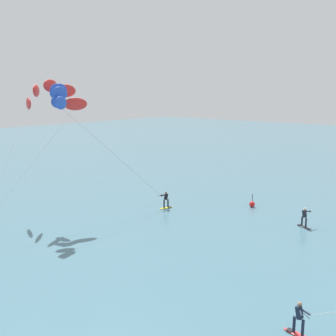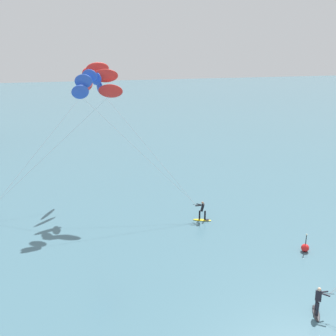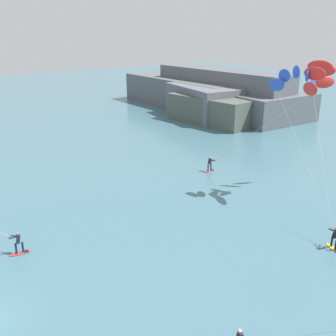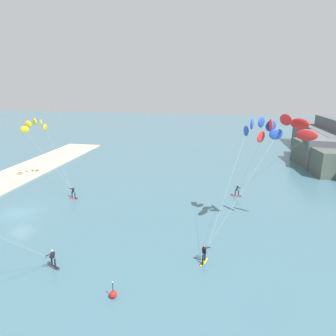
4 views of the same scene
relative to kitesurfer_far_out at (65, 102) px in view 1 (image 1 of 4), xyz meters
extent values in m
ellipsoid|color=red|center=(-4.25, -22.99, -10.22)|extent=(0.53, 1.53, 0.08)
cube|color=black|center=(-4.21, -22.58, -10.17)|extent=(0.32, 0.31, 0.02)
cylinder|color=#192338|center=(-4.28, -23.21, -9.79)|extent=(0.14, 0.14, 0.78)
cylinder|color=#192338|center=(-4.23, -22.77, -9.79)|extent=(0.14, 0.14, 0.78)
cube|color=#192338|center=(-4.25, -22.99, -9.10)|extent=(0.33, 0.35, 0.63)
sphere|color=#9E7051|center=(-4.25, -22.99, -8.68)|extent=(0.20, 0.20, 0.20)
cylinder|color=black|center=(-4.58, -23.43, -8.95)|extent=(0.35, 0.46, 0.03)
cylinder|color=#192338|center=(-4.33, -23.27, -8.92)|extent=(0.23, 0.61, 0.15)
cylinder|color=#192338|center=(-4.50, -23.15, -8.92)|extent=(0.56, 0.40, 0.15)
ellipsoid|color=#333338|center=(11.04, -17.05, -10.22)|extent=(0.91, 1.52, 0.08)
cube|color=black|center=(11.20, -16.67, -10.17)|extent=(0.37, 0.37, 0.02)
cylinder|color=black|center=(10.96, -17.26, -9.79)|extent=(0.14, 0.14, 0.78)
cylinder|color=black|center=(11.12, -16.85, -9.79)|extent=(0.14, 0.14, 0.78)
cube|color=black|center=(11.04, -17.05, -9.10)|extent=(0.40, 0.41, 0.63)
sphere|color=beige|center=(11.04, -17.05, -8.68)|extent=(0.20, 0.20, 0.20)
cylinder|color=black|center=(11.57, -17.20, -8.95)|extent=(0.54, 0.17, 0.03)
cylinder|color=black|center=(11.33, -17.02, -8.92)|extent=(0.61, 0.16, 0.15)
cylinder|color=black|center=(11.28, -17.23, -8.92)|extent=(0.54, 0.43, 0.15)
cylinder|color=#B2B2B7|center=(16.66, -17.25, -4.16)|extent=(10.19, 0.13, 9.59)
ellipsoid|color=yellow|center=(7.95, -4.55, -10.22)|extent=(1.54, 0.83, 0.08)
cube|color=black|center=(8.34, -4.68, -10.17)|extent=(0.36, 0.36, 0.02)
cylinder|color=black|center=(7.74, -4.48, -9.79)|extent=(0.14, 0.14, 0.78)
cylinder|color=black|center=(8.16, -4.62, -9.79)|extent=(0.14, 0.14, 0.78)
cube|color=black|center=(7.95, -4.55, -9.10)|extent=(0.40, 0.39, 0.63)
sphere|color=#9E7051|center=(7.95, -4.55, -8.68)|extent=(0.20, 0.20, 0.20)
cylinder|color=black|center=(7.47, -4.27, -8.95)|extent=(0.49, 0.30, 0.03)
cylinder|color=black|center=(7.65, -4.51, -8.92)|extent=(0.61, 0.17, 0.15)
cylinder|color=black|center=(7.76, -4.32, -8.92)|extent=(0.44, 0.53, 0.15)
ellipsoid|color=blue|center=(0.37, 1.63, 0.01)|extent=(0.67, 1.43, 1.10)
ellipsoid|color=blue|center=(0.07, 1.12, 0.76)|extent=(1.10, 1.30, 1.10)
ellipsoid|color=blue|center=(-0.43, 0.25, 1.05)|extent=(1.37, 0.97, 1.10)
ellipsoid|color=blue|center=(-0.93, -0.63, 0.76)|extent=(1.42, 0.49, 1.10)
ellipsoid|color=blue|center=(-1.22, -1.14, 0.01)|extent=(1.43, 0.67, 1.10)
cylinder|color=#B2B2B7|center=(3.92, -1.32, -4.62)|extent=(7.12, 5.93, 8.67)
cylinder|color=#B2B2B7|center=(3.12, -2.71, -4.62)|extent=(8.71, 3.15, 8.67)
ellipsoid|color=red|center=(1.19, 0.15, -0.16)|extent=(2.07, 1.14, 1.10)
ellipsoid|color=red|center=(0.86, 0.99, 0.98)|extent=(2.13, 0.36, 1.10)
ellipsoid|color=red|center=(0.29, 2.42, 1.43)|extent=(2.09, 1.08, 1.10)
ellipsoid|color=red|center=(-0.27, 3.86, 0.98)|extent=(1.75, 1.70, 1.10)
ellipsoid|color=red|center=(-0.60, 4.70, -0.16)|extent=(1.14, 2.07, 1.10)
cylinder|color=#B2B2B7|center=(-3.75, -0.48, -4.71)|extent=(9.89, 1.29, 8.50)
cylinder|color=#B2B2B7|center=(-4.65, 1.79, -4.71)|extent=(8.11, 5.83, 8.50)
sphere|color=red|center=(13.77, -10.72, -9.98)|extent=(0.56, 0.56, 0.56)
cylinder|color=#262628|center=(13.77, -10.72, -9.35)|extent=(0.06, 0.06, 0.70)
sphere|color=#F2F2CC|center=(13.77, -10.72, -8.94)|extent=(0.12, 0.12, 0.12)
camera|label=1|loc=(-21.43, -29.55, 0.90)|focal=43.93mm
camera|label=2|loc=(-0.63, -34.25, 4.74)|focal=44.23mm
camera|label=3|loc=(20.95, -28.13, 4.63)|focal=41.73mm
camera|label=4|loc=(32.08, -3.21, 5.04)|focal=33.28mm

